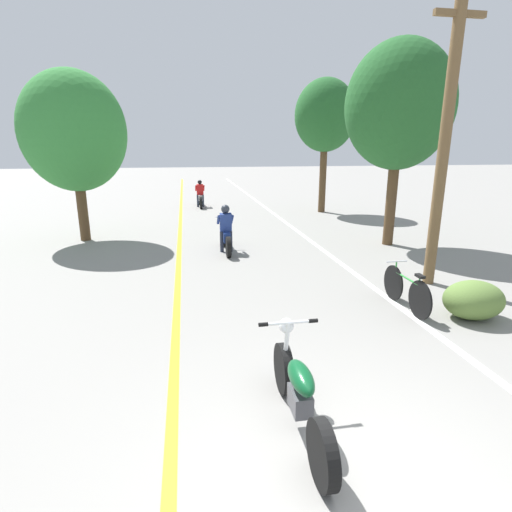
# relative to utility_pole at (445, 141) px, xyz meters

# --- Properties ---
(ground_plane) EXTENTS (120.00, 120.00, 0.00)m
(ground_plane) POSITION_rel_utility_pole_xyz_m (-3.97, -5.16, -3.14)
(ground_plane) COLOR gray
(lane_stripe_center) EXTENTS (0.14, 48.00, 0.01)m
(lane_stripe_center) POSITION_rel_utility_pole_xyz_m (-5.67, 7.73, -3.14)
(lane_stripe_center) COLOR yellow
(lane_stripe_center) RESTS_ON ground
(lane_stripe_edge) EXTENTS (0.14, 48.00, 0.01)m
(lane_stripe_edge) POSITION_rel_utility_pole_xyz_m (-1.38, 7.73, -3.14)
(lane_stripe_edge) COLOR white
(lane_stripe_edge) RESTS_ON ground
(utility_pole) EXTENTS (1.10, 0.24, 6.11)m
(utility_pole) POSITION_rel_utility_pole_xyz_m (0.00, 0.00, 0.00)
(utility_pole) COLOR brown
(utility_pole) RESTS_ON ground
(roadside_tree_right_near) EXTENTS (3.22, 2.90, 6.03)m
(roadside_tree_right_near) POSITION_rel_utility_pole_xyz_m (0.91, 3.66, 1.01)
(roadside_tree_right_near) COLOR #513A23
(roadside_tree_right_near) RESTS_ON ground
(roadside_tree_right_far) EXTENTS (2.80, 2.52, 6.00)m
(roadside_tree_right_far) POSITION_rel_utility_pole_xyz_m (0.98, 10.32, 1.20)
(roadside_tree_right_far) COLOR #513A23
(roadside_tree_right_far) RESTS_ON ground
(roadside_tree_left) EXTENTS (3.22, 2.90, 5.33)m
(roadside_tree_left) POSITION_rel_utility_pole_xyz_m (-8.76, 5.95, 0.32)
(roadside_tree_left) COLOR #513A23
(roadside_tree_left) RESTS_ON ground
(roadside_bush) EXTENTS (1.10, 0.88, 0.70)m
(roadside_bush) POSITION_rel_utility_pole_xyz_m (-0.36, -1.92, -2.79)
(roadside_bush) COLOR #5B7A38
(roadside_bush) RESTS_ON ground
(motorcycle_foreground) EXTENTS (0.71, 2.12, 1.05)m
(motorcycle_foreground) POSITION_rel_utility_pole_xyz_m (-4.28, -4.23, -2.71)
(motorcycle_foreground) COLOR black
(motorcycle_foreground) RESTS_ON ground
(motorcycle_rider_lead) EXTENTS (0.50, 1.95, 1.39)m
(motorcycle_rider_lead) POSITION_rel_utility_pole_xyz_m (-4.28, 3.66, -2.61)
(motorcycle_rider_lead) COLOR black
(motorcycle_rider_lead) RESTS_ON ground
(motorcycle_rider_far) EXTENTS (0.50, 2.10, 1.38)m
(motorcycle_rider_far) POSITION_rel_utility_pole_xyz_m (-4.66, 13.04, -2.63)
(motorcycle_rider_far) COLOR black
(motorcycle_rider_far) RESTS_ON ground
(bicycle_parked) EXTENTS (0.44, 1.67, 0.83)m
(bicycle_parked) POSITION_rel_utility_pole_xyz_m (-1.33, -1.30, -2.76)
(bicycle_parked) COLOR black
(bicycle_parked) RESTS_ON ground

